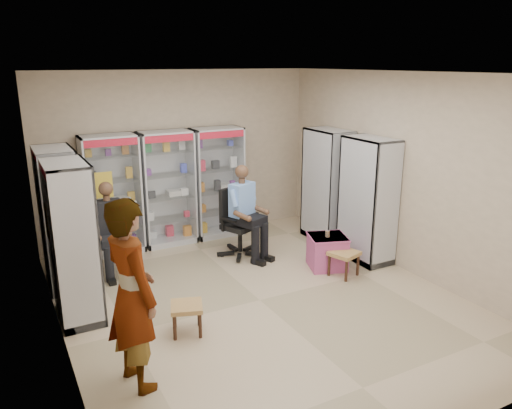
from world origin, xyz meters
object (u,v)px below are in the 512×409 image
cabinet_back_mid (167,189)px  wooden_chair (109,241)px  seated_shopkeeper (241,214)px  pink_trunk (327,252)px  office_chair (240,223)px  cabinet_back_left (112,195)px  woven_stool_a (344,264)px  cabinet_left_far (61,218)px  cabinet_left_near (73,242)px  cabinet_right_far (327,186)px  woven_stool_b (187,318)px  cabinet_right_near (368,200)px  cabinet_back_right (217,183)px  standing_man (132,295)px

cabinet_back_mid → wooden_chair: size_ratio=2.13×
seated_shopkeeper → pink_trunk: (0.97, -1.07, -0.46)m
office_chair → seated_shopkeeper: 0.16m
cabinet_back_left → woven_stool_a: (2.81, -2.60, -0.81)m
cabinet_left_far → cabinet_left_near: size_ratio=1.00×
pink_trunk → cabinet_left_far: bearing=160.5°
cabinet_left_far → cabinet_right_far: bearing=87.4°
cabinet_back_mid → seated_shopkeeper: (0.85, -1.16, -0.27)m
cabinet_back_left → woven_stool_b: size_ratio=5.42×
cabinet_back_mid → pink_trunk: cabinet_back_mid is taller
cabinet_left_far → office_chair: (2.73, -0.18, -0.43)m
wooden_chair → seated_shopkeeper: (2.05, -0.43, 0.26)m
cabinet_back_mid → cabinet_left_near: bearing=-132.8°
woven_stool_a → woven_stool_b: 2.71m
cabinet_left_far → cabinet_left_near: 1.10m
cabinet_back_mid → seated_shopkeeper: cabinet_back_mid is taller
cabinet_right_near → woven_stool_b: (-3.40, -0.82, -0.82)m
cabinet_right_far → woven_stool_b: (-3.40, -1.92, -0.82)m
cabinet_left_far → woven_stool_b: bearing=26.6°
cabinet_right_far → woven_stool_a: bearing=153.9°
office_chair → woven_stool_b: size_ratio=3.09×
cabinet_right_near → cabinet_left_far: 4.65m
cabinet_back_mid → cabinet_back_right: bearing=0.0°
cabinet_right_near → standing_man: bearing=109.7°
standing_man → cabinet_back_right: bearing=-47.1°
wooden_chair → standing_man: size_ratio=0.48×
wooden_chair → woven_stool_a: bearing=-31.5°
cabinet_left_far → woven_stool_a: size_ratio=5.18×
cabinet_right_far → woven_stool_b: cabinet_right_far is taller
office_chair → pink_trunk: size_ratio=2.09×
cabinet_left_far → wooden_chair: (0.68, 0.20, -0.53)m
cabinet_right_far → office_chair: (-1.73, 0.02, -0.43)m
cabinet_left_far → cabinet_left_near: same height
cabinet_back_right → standing_man: cabinet_back_right is taller
cabinet_left_near → pink_trunk: cabinet_left_near is taller
standing_man → cabinet_right_near: bearing=-83.0°
pink_trunk → cabinet_right_near: bearing=0.5°
cabinet_back_left → cabinet_right_far: same height
cabinet_back_mid → cabinet_left_near: 2.77m
office_chair → seated_shopkeeper: seated_shopkeeper is taller
cabinet_right_far → seated_shopkeeper: bearing=91.1°
cabinet_back_mid → pink_trunk: 2.98m
wooden_chair → pink_trunk: (3.02, -1.51, -0.21)m
wooden_chair → seated_shopkeeper: bearing=-12.0°
cabinet_back_right → cabinet_right_far: same height
cabinet_back_left → cabinet_right_far: 3.71m
cabinet_back_left → cabinet_right_near: (3.53, -2.23, 0.00)m
office_chair → cabinet_right_far: bearing=-23.3°
seated_shopkeeper → woven_stool_b: seated_shopkeeper is taller
cabinet_back_mid → cabinet_left_far: (-1.88, -0.93, 0.00)m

